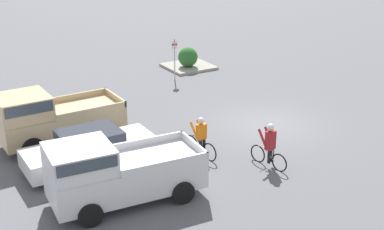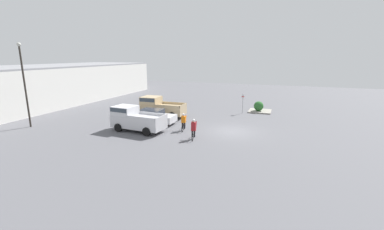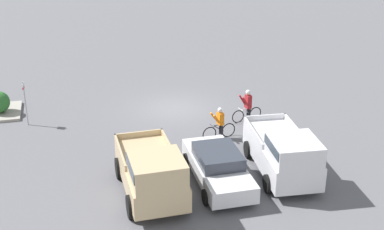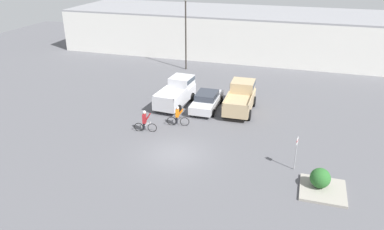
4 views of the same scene
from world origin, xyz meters
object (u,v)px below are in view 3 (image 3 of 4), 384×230
(fire_lane_sign, at_px, (25,99))
(cyclist_0, at_px, (220,123))
(sedan_0, at_px, (218,166))
(pickup_truck_1, at_px, (152,172))
(pickup_truck_0, at_px, (284,152))
(cyclist_1, at_px, (247,105))

(fire_lane_sign, bearing_deg, cyclist_0, 156.57)
(sedan_0, height_order, pickup_truck_1, pickup_truck_1)
(pickup_truck_0, bearing_deg, cyclist_0, -70.04)
(pickup_truck_0, relative_size, sedan_0, 1.05)
(cyclist_0, xyz_separation_m, fire_lane_sign, (8.97, -3.88, 0.62))
(fire_lane_sign, bearing_deg, pickup_truck_0, 142.49)
(pickup_truck_0, distance_m, fire_lane_sign, 13.21)
(pickup_truck_0, height_order, fire_lane_sign, fire_lane_sign)
(cyclist_0, distance_m, fire_lane_sign, 9.79)
(sedan_0, bearing_deg, cyclist_1, -120.10)
(fire_lane_sign, bearing_deg, pickup_truck_1, 120.33)
(sedan_0, relative_size, pickup_truck_1, 0.98)
(cyclist_0, bearing_deg, pickup_truck_1, 48.15)
(cyclist_0, height_order, fire_lane_sign, fire_lane_sign)
(cyclist_0, relative_size, cyclist_1, 1.01)
(cyclist_0, height_order, cyclist_1, cyclist_1)
(pickup_truck_0, relative_size, pickup_truck_1, 1.03)
(pickup_truck_0, distance_m, cyclist_0, 4.44)
(cyclist_1, bearing_deg, cyclist_0, 40.26)
(sedan_0, bearing_deg, pickup_truck_1, 11.99)
(sedan_0, xyz_separation_m, cyclist_0, (-1.26, -3.93, 0.06))
(pickup_truck_0, bearing_deg, pickup_truck_1, 3.73)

